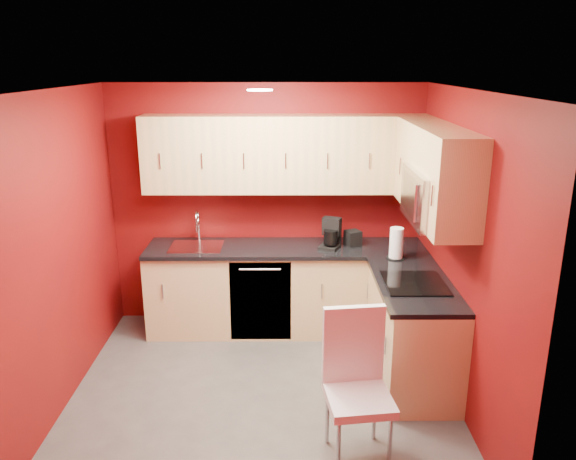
{
  "coord_description": "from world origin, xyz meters",
  "views": [
    {
      "loc": [
        0.2,
        -4.16,
        2.7
      ],
      "look_at": [
        0.22,
        0.55,
        1.28
      ],
      "focal_mm": 35.0,
      "sensor_mm": 36.0,
      "label": 1
    }
  ],
  "objects_px": {
    "dining_chair": "(359,391)",
    "paper_towel": "(396,243)",
    "napkin_holder": "(353,238)",
    "sink": "(197,243)",
    "coffee_maker": "(330,234)",
    "microwave": "(435,197)"
  },
  "relations": [
    {
      "from": "microwave",
      "to": "sink",
      "type": "xyz_separation_m",
      "value": [
        -2.09,
        1.0,
        -0.72
      ]
    },
    {
      "from": "napkin_holder",
      "to": "paper_towel",
      "type": "bearing_deg",
      "value": -47.75
    },
    {
      "from": "microwave",
      "to": "napkin_holder",
      "type": "distance_m",
      "value": 1.34
    },
    {
      "from": "sink",
      "to": "coffee_maker",
      "type": "xyz_separation_m",
      "value": [
        1.34,
        -0.06,
        0.12
      ]
    },
    {
      "from": "coffee_maker",
      "to": "sink",
      "type": "bearing_deg",
      "value": -160.34
    },
    {
      "from": "coffee_maker",
      "to": "paper_towel",
      "type": "height_order",
      "value": "same"
    },
    {
      "from": "microwave",
      "to": "napkin_holder",
      "type": "bearing_deg",
      "value": 116.6
    },
    {
      "from": "dining_chair",
      "to": "coffee_maker",
      "type": "bearing_deg",
      "value": 84.88
    },
    {
      "from": "coffee_maker",
      "to": "dining_chair",
      "type": "xyz_separation_m",
      "value": [
        0.06,
        -1.96,
        -0.52
      ]
    },
    {
      "from": "coffee_maker",
      "to": "napkin_holder",
      "type": "bearing_deg",
      "value": 41.93
    },
    {
      "from": "coffee_maker",
      "to": "dining_chair",
      "type": "distance_m",
      "value": 2.03
    },
    {
      "from": "coffee_maker",
      "to": "napkin_holder",
      "type": "distance_m",
      "value": 0.27
    },
    {
      "from": "microwave",
      "to": "sink",
      "type": "bearing_deg",
      "value": 154.4
    },
    {
      "from": "sink",
      "to": "napkin_holder",
      "type": "height_order",
      "value": "sink"
    },
    {
      "from": "napkin_holder",
      "to": "coffee_maker",
      "type": "bearing_deg",
      "value": -160.26
    },
    {
      "from": "sink",
      "to": "dining_chair",
      "type": "distance_m",
      "value": 2.49
    },
    {
      "from": "microwave",
      "to": "paper_towel",
      "type": "xyz_separation_m",
      "value": [
        -0.16,
        0.63,
        -0.6
      ]
    },
    {
      "from": "microwave",
      "to": "dining_chair",
      "type": "bearing_deg",
      "value": -124.31
    },
    {
      "from": "paper_towel",
      "to": "coffee_maker",
      "type": "bearing_deg",
      "value": 152.68
    },
    {
      "from": "napkin_holder",
      "to": "paper_towel",
      "type": "xyz_separation_m",
      "value": [
        0.36,
        -0.4,
        0.07
      ]
    },
    {
      "from": "dining_chair",
      "to": "paper_towel",
      "type": "bearing_deg",
      "value": 64.96
    },
    {
      "from": "sink",
      "to": "paper_towel",
      "type": "xyz_separation_m",
      "value": [
        1.94,
        -0.37,
        0.11
      ]
    }
  ]
}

